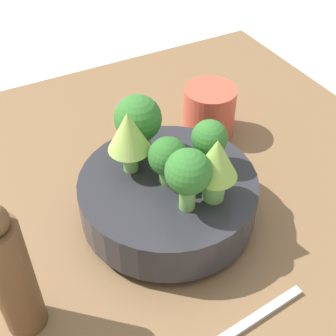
{
  "coord_description": "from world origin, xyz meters",
  "views": [
    {
      "loc": [
        -0.19,
        -0.4,
        0.5
      ],
      "look_at": [
        0.01,
        -0.03,
        0.13
      ],
      "focal_mm": 50.0,
      "sensor_mm": 36.0,
      "label": 1
    }
  ],
  "objects_px": {
    "cup": "(209,111)",
    "pepper_mill": "(11,274)",
    "fork": "(231,334)",
    "bowl": "(168,197)"
  },
  "relations": [
    {
      "from": "bowl",
      "to": "fork",
      "type": "relative_size",
      "value": 1.12
    },
    {
      "from": "cup",
      "to": "pepper_mill",
      "type": "relative_size",
      "value": 0.46
    },
    {
      "from": "pepper_mill",
      "to": "fork",
      "type": "distance_m",
      "value": 0.23
    },
    {
      "from": "fork",
      "to": "pepper_mill",
      "type": "bearing_deg",
      "value": 147.4
    },
    {
      "from": "bowl",
      "to": "fork",
      "type": "xyz_separation_m",
      "value": [
        -0.02,
        -0.18,
        -0.04
      ]
    },
    {
      "from": "fork",
      "to": "bowl",
      "type": "bearing_deg",
      "value": 83.75
    },
    {
      "from": "bowl",
      "to": "cup",
      "type": "height_order",
      "value": "cup"
    },
    {
      "from": "bowl",
      "to": "fork",
      "type": "height_order",
      "value": "bowl"
    },
    {
      "from": "cup",
      "to": "fork",
      "type": "xyz_separation_m",
      "value": [
        -0.16,
        -0.31,
        -0.04
      ]
    },
    {
      "from": "cup",
      "to": "pepper_mill",
      "type": "distance_m",
      "value": 0.4
    }
  ]
}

